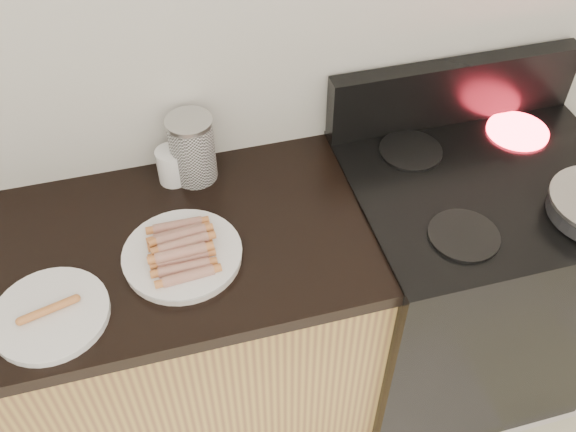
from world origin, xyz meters
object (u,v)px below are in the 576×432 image
object	(u,v)px
canister	(192,149)
mug	(172,166)
side_plate	(51,315)
stove	(460,283)
main_plate	(183,256)

from	to	relation	value
canister	mug	xyz separation A→B (m)	(-0.06, 0.00, -0.05)
side_plate	mug	bearing A→B (deg)	49.09
stove	side_plate	world-z (taller)	side_plate
stove	mug	world-z (taller)	mug
main_plate	mug	xyz separation A→B (m)	(0.02, 0.29, 0.04)
stove	side_plate	bearing A→B (deg)	-173.16
stove	side_plate	distance (m)	1.27
stove	mug	size ratio (longest dim) A/B	9.03
mug	canister	bearing A→B (deg)	0.00
stove	canister	bearing A→B (deg)	162.52
main_plate	side_plate	size ratio (longest dim) A/B	1.09
side_plate	canister	xyz separation A→B (m)	(0.39, 0.39, 0.09)
canister	mug	distance (m)	0.08
mug	stove	bearing A→B (deg)	-16.28
main_plate	side_plate	distance (m)	0.33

